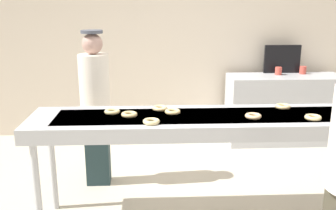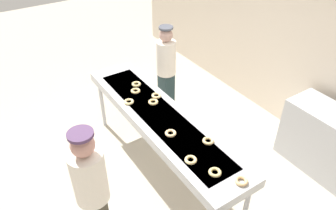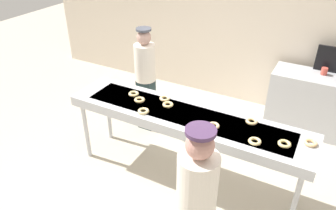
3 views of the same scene
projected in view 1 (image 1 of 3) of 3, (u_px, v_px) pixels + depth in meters
back_wall at (183, 15)px, 5.19m from camera, size 8.00×0.12×3.38m
fryer_conveyor at (205, 123)px, 3.14m from camera, size 2.89×0.65×0.96m
plain_donut_0 at (313, 117)px, 3.01m from camera, size 0.17×0.17×0.03m
plain_donut_2 at (160, 108)px, 3.27m from camera, size 0.17×0.17×0.03m
plain_donut_4 at (253, 116)px, 3.05m from camera, size 0.15×0.15×0.03m
plain_donut_5 at (129, 114)px, 3.09m from camera, size 0.16×0.16×0.03m
plain_donut_6 at (151, 121)px, 2.91m from camera, size 0.18×0.18×0.03m
plain_donut_7 at (112, 111)px, 3.18m from camera, size 0.18×0.18×0.03m
plain_donut_8 at (283, 106)px, 3.33m from camera, size 0.16×0.16×0.03m
plain_donut_9 at (173, 112)px, 3.17m from camera, size 0.18×0.18×0.03m
worker_baker at (95, 103)px, 3.82m from camera, size 0.30×0.30×1.60m
prep_counter at (284, 109)px, 5.14m from camera, size 1.52×0.54×0.92m
paper_cup_0 at (303, 70)px, 5.14m from camera, size 0.09×0.09×0.10m
paper_cup_1 at (278, 71)px, 5.08m from camera, size 0.09×0.09×0.10m
menu_display at (282, 59)px, 5.19m from camera, size 0.50×0.04×0.38m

